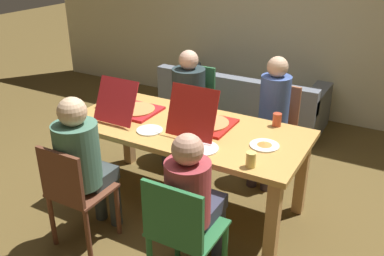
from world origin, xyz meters
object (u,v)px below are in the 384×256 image
at_px(drinking_glass_0, 277,120).
at_px(pizza_box_1, 205,122).
at_px(person_0, 186,97).
at_px(drinking_glass_1, 102,102).
at_px(plate_0, 202,148).
at_px(dining_table, 186,138).
at_px(chair_2, 74,192).
at_px(couch, 241,103).
at_px(chair_1, 182,231).
at_px(drinking_glass_2, 251,160).
at_px(person_2, 83,158).
at_px(plate_2, 150,130).
at_px(plate_1, 264,145).
at_px(chair_3, 275,126).
at_px(chair_0, 193,106).
at_px(pizza_box_0, 132,109).
at_px(person_3, 272,111).
at_px(person_1, 193,196).

bearing_deg(drinking_glass_0, pizza_box_1, -147.03).
xyz_separation_m(person_0, drinking_glass_1, (-0.44, -0.79, 0.13)).
bearing_deg(plate_0, dining_table, 135.53).
bearing_deg(chair_2, pizza_box_1, 57.37).
distance_m(drinking_glass_1, couch, 2.14).
height_order(chair_1, drinking_glass_2, same).
height_order(person_2, drinking_glass_1, person_2).
xyz_separation_m(pizza_box_1, plate_2, (-0.37, -0.27, -0.05)).
bearing_deg(drinking_glass_2, drinking_glass_0, 94.91).
bearing_deg(plate_1, drinking_glass_2, -86.20).
xyz_separation_m(plate_0, plate_1, (0.40, 0.27, 0.00)).
bearing_deg(chair_3, drinking_glass_2, -79.43).
relative_size(person_0, chair_2, 1.34).
relative_size(chair_0, pizza_box_0, 1.75).
bearing_deg(chair_2, chair_0, 90.00).
height_order(chair_0, chair_2, chair_0).
distance_m(person_3, plate_1, 0.86).
distance_m(person_0, person_1, 1.80).
distance_m(person_0, person_3, 0.94).
xyz_separation_m(chair_1, plate_2, (-0.70, 0.68, 0.29)).
height_order(chair_3, person_3, person_3).
xyz_separation_m(person_0, person_3, (0.94, 0.01, 0.02)).
bearing_deg(plate_2, person_0, 103.23).
height_order(dining_table, pizza_box_1, pizza_box_1).
height_order(chair_0, person_1, person_1).
relative_size(pizza_box_0, plate_1, 2.44).
distance_m(plate_0, plate_1, 0.48).
bearing_deg(dining_table, plate_1, -2.02).
height_order(chair_2, drinking_glass_0, drinking_glass_0).
bearing_deg(drinking_glass_2, chair_0, 131.92).
xyz_separation_m(drinking_glass_1, couch, (0.60, 1.98, -0.57)).
height_order(plate_1, drinking_glass_2, drinking_glass_2).
height_order(pizza_box_0, drinking_glass_2, pizza_box_0).
bearing_deg(plate_1, chair_0, 139.95).
bearing_deg(dining_table, plate_0, -44.47).
distance_m(pizza_box_0, plate_0, 0.91).
bearing_deg(plate_0, pizza_box_1, 114.02).
distance_m(person_1, person_2, 0.94).
bearing_deg(pizza_box_1, person_3, 66.33).
distance_m(person_3, drinking_glass_2, 1.20).
relative_size(chair_1, plate_1, 3.92).
relative_size(person_0, chair_1, 1.33).
relative_size(chair_3, plate_1, 3.98).
distance_m(pizza_box_1, plate_2, 0.46).
xyz_separation_m(person_0, chair_1, (0.94, -1.69, -0.20)).
distance_m(person_0, chair_2, 1.70).
bearing_deg(drinking_glass_0, chair_3, 107.62).
distance_m(person_1, couch, 2.87).
relative_size(chair_0, plate_1, 4.27).
xyz_separation_m(chair_3, plate_0, (-0.18, -1.25, 0.27)).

